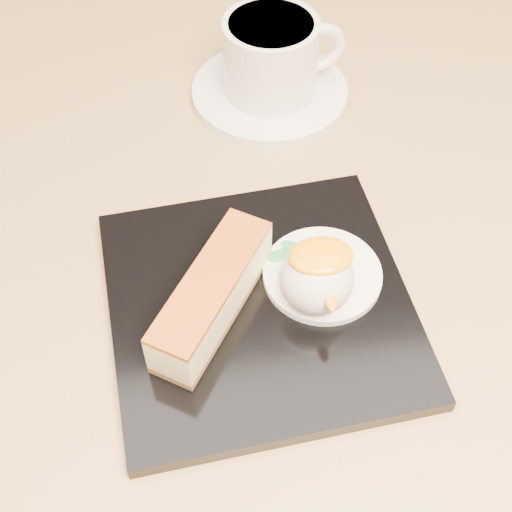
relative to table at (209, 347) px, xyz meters
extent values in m
cylinder|color=black|center=(0.00, 0.00, -0.21)|extent=(0.08, 0.08, 0.66)
cube|color=olive|center=(0.00, 0.00, 0.14)|extent=(0.80, 0.80, 0.04)
cube|color=black|center=(0.04, -0.07, 0.16)|extent=(0.24, 0.24, 0.01)
cube|color=brown|center=(0.01, -0.07, 0.17)|extent=(0.10, 0.13, 0.01)
cube|color=beige|center=(0.01, -0.07, 0.19)|extent=(0.10, 0.13, 0.03)
cube|color=#90430F|center=(0.01, -0.07, 0.21)|extent=(0.10, 0.13, 0.00)
cylinder|color=white|center=(0.09, -0.05, 0.17)|extent=(0.09, 0.09, 0.01)
sphere|color=white|center=(0.08, -0.07, 0.19)|extent=(0.05, 0.05, 0.05)
ellipsoid|color=#FFA008|center=(0.08, -0.07, 0.22)|extent=(0.05, 0.03, 0.01)
ellipsoid|color=green|center=(0.06, -0.03, 0.17)|extent=(0.02, 0.02, 0.00)
ellipsoid|color=green|center=(0.07, -0.03, 0.17)|extent=(0.02, 0.02, 0.00)
ellipsoid|color=green|center=(0.05, -0.02, 0.17)|extent=(0.01, 0.02, 0.00)
cylinder|color=white|center=(0.09, 0.18, 0.16)|extent=(0.15, 0.15, 0.01)
cylinder|color=white|center=(0.09, 0.18, 0.20)|extent=(0.09, 0.09, 0.07)
cylinder|color=black|center=(0.09, 0.18, 0.23)|extent=(0.08, 0.08, 0.00)
torus|color=white|center=(0.13, 0.19, 0.20)|extent=(0.05, 0.02, 0.05)
camera|label=1|loc=(-0.01, -0.37, 0.60)|focal=50.00mm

